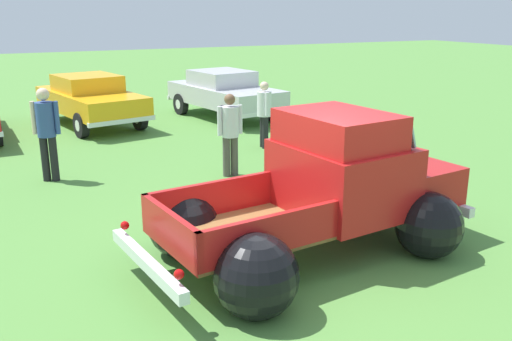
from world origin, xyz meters
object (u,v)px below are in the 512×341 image
at_px(show_car_2, 224,92).
at_px(spectator_2, 46,128).
at_px(show_car_1, 90,98).
at_px(spectator_1, 230,130).
at_px(spectator_0, 264,111).
at_px(vintage_pickup_truck, 326,197).

xyz_separation_m(show_car_2, spectator_2, (-5.61, -4.51, 0.27)).
xyz_separation_m(show_car_1, spectator_2, (-1.73, -5.12, 0.26)).
bearing_deg(show_car_2, spectator_1, -31.49).
height_order(show_car_1, spectator_2, spectator_2).
relative_size(show_car_2, spectator_2, 2.43).
relative_size(show_car_2, spectator_0, 2.77).
height_order(show_car_1, show_car_2, same).
distance_m(show_car_1, spectator_2, 5.40).
bearing_deg(show_car_1, show_car_2, 69.76).
height_order(vintage_pickup_truck, spectator_0, vintage_pickup_truck).
xyz_separation_m(show_car_1, spectator_0, (3.24, -4.55, 0.12)).
bearing_deg(show_car_1, spectator_2, -29.98).
height_order(show_car_2, spectator_0, spectator_0).
height_order(vintage_pickup_truck, spectator_2, vintage_pickup_truck).
xyz_separation_m(vintage_pickup_truck, show_car_2, (2.57, 9.58, 0.02)).
xyz_separation_m(spectator_0, spectator_1, (-1.68, -1.80, 0.04)).
distance_m(show_car_2, spectator_0, 4.00).
relative_size(vintage_pickup_truck, spectator_2, 2.64).
relative_size(show_car_2, spectator_1, 2.66).
distance_m(spectator_0, spectator_1, 2.46).
bearing_deg(spectator_2, vintage_pickup_truck, -124.72).
relative_size(spectator_0, spectator_1, 0.96).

